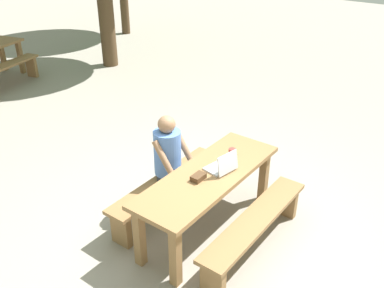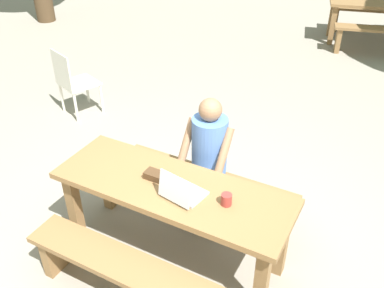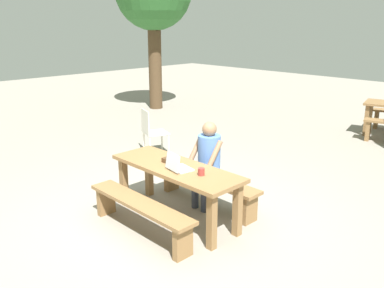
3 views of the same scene
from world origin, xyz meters
name	(u,v)px [view 1 (image 1 of 3)]	position (x,y,z in m)	size (l,w,h in m)	color
ground_plane	(207,228)	(0.00, 0.00, 0.00)	(30.00, 30.00, 0.00)	gray
picnic_table_front	(208,183)	(0.00, 0.00, 0.61)	(1.89, 0.65, 0.73)	olive
bench_near	(255,226)	(0.00, -0.59, 0.32)	(1.71, 0.30, 0.42)	olive
bench_far	(167,187)	(0.00, 0.59, 0.32)	(1.71, 0.30, 0.42)	olive
laptop	(222,166)	(0.13, -0.08, 0.79)	(0.32, 0.30, 0.23)	silver
small_pouch	(198,177)	(-0.16, 0.02, 0.76)	(0.16, 0.10, 0.06)	#4C331E
coffee_mug	(232,152)	(0.46, 0.00, 0.78)	(0.08, 0.08, 0.09)	#99332D
person_seated	(170,158)	(0.03, 0.55, 0.71)	(0.42, 0.41, 1.22)	#333847
bench_mid_south	(0,73)	(1.02, 5.72, 0.36)	(1.94, 0.78, 0.48)	olive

